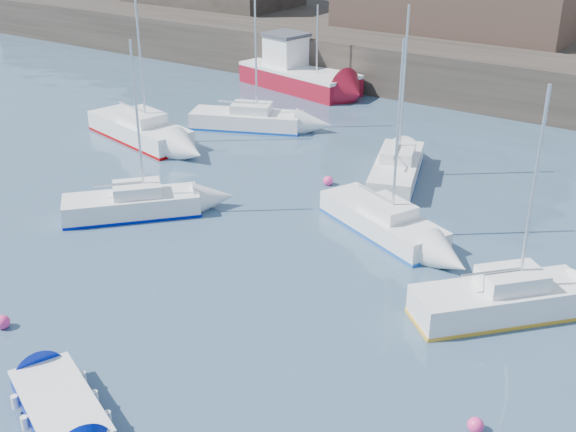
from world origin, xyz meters
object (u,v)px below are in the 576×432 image
Objects in this scene: fishing_boat at (296,72)px; sailboat_a at (132,204)px; sailboat_c at (502,300)px; sailboat_e at (140,129)px; buoy_far at (328,185)px; blue_dinghy at (60,409)px; buoy_mid at (475,431)px; sailboat_h at (247,119)px; sailboat_b at (383,220)px; buoy_near at (4,328)px; sailboat_f at (397,169)px.

fishing_boat is 21.04m from sailboat_a.
fishing_boat is 1.20× the size of sailboat_c.
sailboat_e is 11.38m from buoy_far.
blue_dinghy is 9.87× the size of buoy_mid.
buoy_far is at bearing 148.33° from sailboat_c.
buoy_far is (7.91, -4.53, -0.51)m from sailboat_h.
fishing_boat is 1.13× the size of sailboat_h.
buoy_mid is (8.72, 5.44, -0.39)m from blue_dinghy.
sailboat_a is 16.72m from buoy_mid.
sailboat_h reaches higher than sailboat_b.
fishing_boat reaches higher than blue_dinghy.
buoy_far is at bearing 55.66° from sailboat_a.
sailboat_b is at bearing 83.23° from blue_dinghy.
buoy_near is (9.05, -15.08, -0.58)m from sailboat_e.
buoy_mid is (7.04, -8.72, -0.49)m from sailboat_b.
sailboat_e is 17.60m from buoy_near.
sailboat_h is (-17.85, 10.66, -0.05)m from sailboat_c.
sailboat_a is at bearing -74.96° from fishing_boat.
sailboat_f is (7.16, 9.37, 0.04)m from sailboat_a.
sailboat_c is (20.31, -19.28, -0.51)m from fishing_boat.
buoy_far is at bearing -51.75° from fishing_boat.
sailboat_a is at bearing -75.60° from sailboat_h.
sailboat_f is at bearing 122.94° from buoy_mid.
sailboat_h is 19.17× the size of buoy_mid.
sailboat_c is at bearing 4.00° from sailboat_a.
sailboat_b is (14.53, -16.03, -0.58)m from fishing_boat.
sailboat_c is 0.94× the size of sailboat_h.
sailboat_b is 18.42× the size of buoy_mid.
sailboat_h is 25.02m from buoy_mid.
sailboat_f is 17.27× the size of buoy_far.
sailboat_f is at bearing -40.93° from fishing_boat.
sailboat_a is 10.03m from sailboat_b.
sailboat_h is at bearing 53.60° from sailboat_e.
sailboat_c is at bearing -31.67° from buoy_far.
buoy_far is at bearing -135.89° from sailboat_f.
sailboat_b is 15.77m from sailboat_e.
buoy_far is (4.90, 7.17, -0.50)m from sailboat_a.
sailboat_e is at bearing 164.34° from sailboat_c.
sailboat_b is at bearing 150.69° from sailboat_c.
blue_dinghy is at bearing -89.33° from sailboat_f.
sailboat_e is at bearing 170.02° from sailboat_b.
sailboat_f is 3.20m from buoy_far.
sailboat_f reaches higher than blue_dinghy.
sailboat_c reaches higher than blue_dinghy.
buoy_near is at bearing -72.24° from sailboat_a.
fishing_boat is 21.58× the size of buoy_mid.
sailboat_e is at bearing -126.40° from sailboat_h.
fishing_boat is (-12.85, 30.19, 0.67)m from blue_dinghy.
sailboat_b is 13.96m from buoy_near.
sailboat_a is at bearing -127.41° from sailboat_f.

